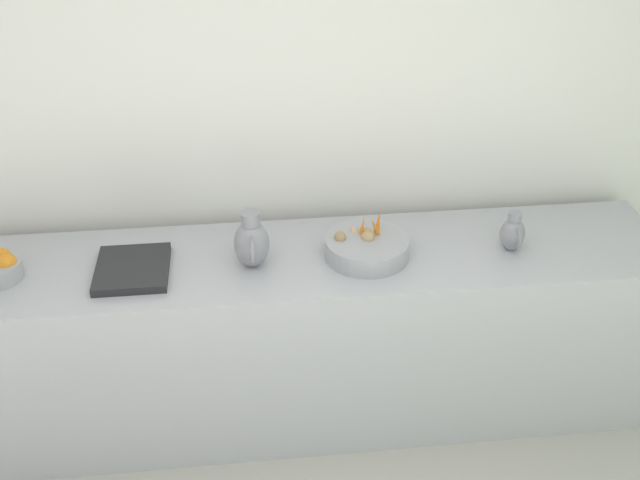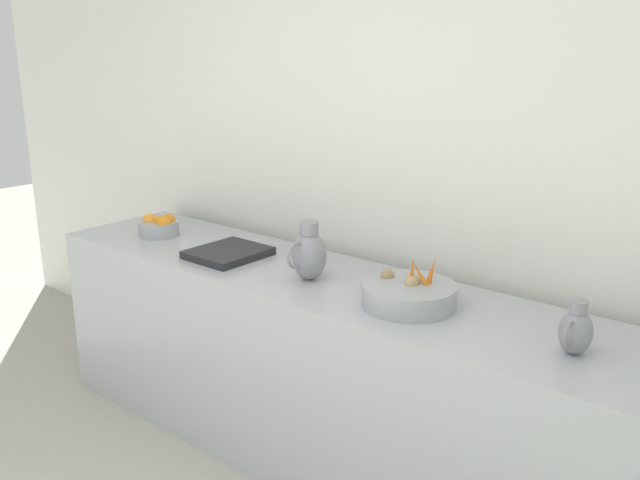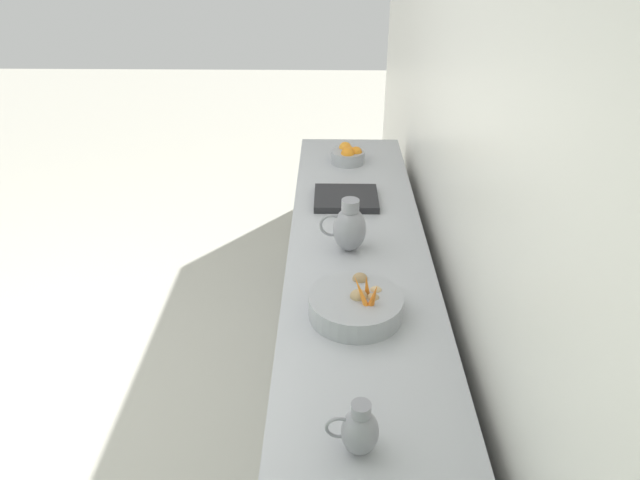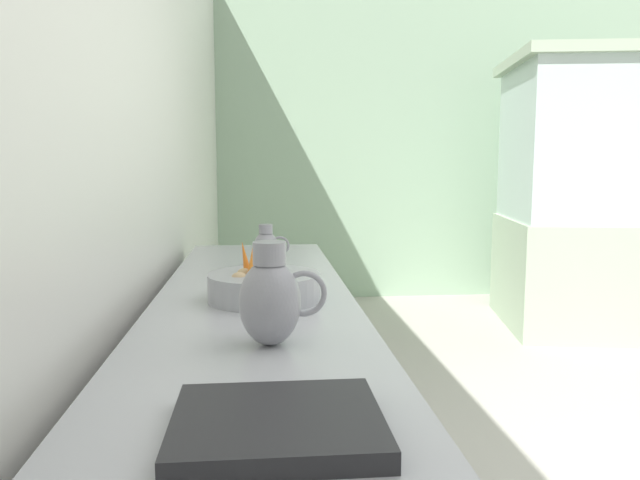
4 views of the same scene
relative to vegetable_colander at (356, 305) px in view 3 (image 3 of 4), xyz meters
The scene contains 8 objects.
ground_plane 1.78m from the vegetable_colander, 12.26° to the right, with size 14.55×14.55×0.00m, color #ADAA9E.
tile_wall_left 0.77m from the vegetable_colander, 156.86° to the left, with size 0.10×7.70×3.00m, color white.
prep_counter 0.57m from the vegetable_colander, 95.85° to the right, with size 0.65×3.31×0.88m, color #ADAFB5.
vegetable_colander is the anchor object (origin of this frame).
orange_bowl 1.54m from the vegetable_colander, 90.28° to the right, with size 0.21×0.21×0.11m.
metal_pitcher_tall 0.50m from the vegetable_colander, 88.14° to the right, with size 0.21×0.15×0.25m.
metal_pitcher_short 0.64m from the vegetable_colander, 88.58° to the left, with size 0.15×0.11×0.18m.
counter_sink_basin 0.99m from the vegetable_colander, 89.03° to the right, with size 0.34×0.30×0.04m, color #232326.
Camera 3 is at (-1.38, 2.09, 2.24)m, focal length 31.93 mm.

